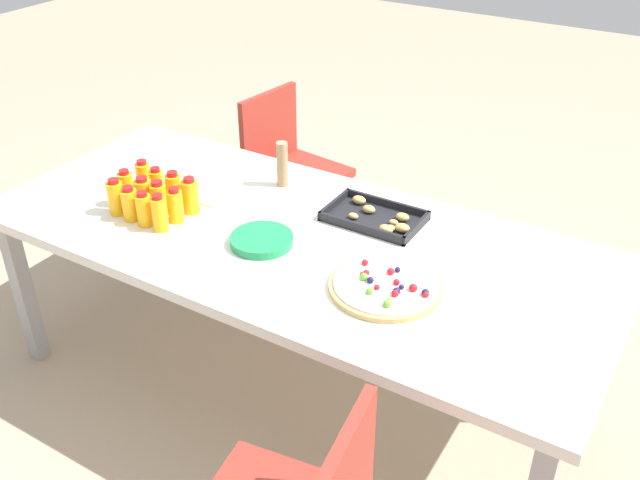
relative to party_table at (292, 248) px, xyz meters
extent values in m
plane|color=tan|center=(0.00, 0.00, -0.66)|extent=(12.00, 12.00, 0.00)
cube|color=silver|center=(0.00, 0.00, 0.04)|extent=(2.22, 0.96, 0.04)
cube|color=#99999E|center=(-1.03, -0.40, -0.32)|extent=(0.06, 0.06, 0.68)
cube|color=#99999E|center=(-1.03, 0.40, -0.32)|extent=(0.06, 0.06, 0.68)
cube|color=#99999E|center=(1.03, 0.40, -0.32)|extent=(0.06, 0.06, 0.68)
cube|color=maroon|center=(-0.52, 0.85, -0.21)|extent=(0.45, 0.45, 0.04)
cube|color=maroon|center=(-0.71, 0.87, -0.02)|extent=(0.08, 0.38, 0.38)
cylinder|color=silver|center=(-0.34, 0.99, -0.46)|extent=(0.02, 0.02, 0.41)
cylinder|color=silver|center=(-0.39, 0.67, -0.46)|extent=(0.02, 0.02, 0.41)
cylinder|color=silver|center=(-0.66, 1.03, -0.46)|extent=(0.02, 0.02, 0.41)
cylinder|color=silver|center=(-0.70, 0.71, -0.46)|extent=(0.02, 0.02, 0.41)
cylinder|color=#FAAC14|center=(-0.62, -0.21, 0.12)|extent=(0.06, 0.06, 0.12)
cylinder|color=red|center=(-0.62, -0.21, 0.19)|extent=(0.04, 0.04, 0.02)
cylinder|color=#FAAD14|center=(-0.55, -0.21, 0.11)|extent=(0.06, 0.06, 0.12)
cylinder|color=red|center=(-0.55, -0.21, 0.18)|extent=(0.04, 0.04, 0.02)
cylinder|color=#FAAC14|center=(-0.48, -0.22, 0.11)|extent=(0.06, 0.06, 0.12)
cylinder|color=red|center=(-0.48, -0.22, 0.18)|extent=(0.04, 0.04, 0.02)
cylinder|color=#FAAE14|center=(-0.41, -0.22, 0.12)|extent=(0.05, 0.05, 0.12)
cylinder|color=red|center=(-0.41, -0.22, 0.19)|extent=(0.04, 0.04, 0.02)
cylinder|color=#FAAC14|center=(-0.63, -0.14, 0.12)|extent=(0.06, 0.06, 0.13)
cylinder|color=red|center=(-0.63, -0.14, 0.19)|extent=(0.04, 0.04, 0.02)
cylinder|color=#FAAD14|center=(-0.55, -0.14, 0.12)|extent=(0.06, 0.06, 0.12)
cylinder|color=red|center=(-0.55, -0.14, 0.19)|extent=(0.04, 0.04, 0.02)
cylinder|color=#FAAE14|center=(-0.48, -0.14, 0.12)|extent=(0.06, 0.06, 0.12)
cylinder|color=red|center=(-0.48, -0.14, 0.19)|extent=(0.04, 0.04, 0.02)
cylinder|color=#F9AE14|center=(-0.40, -0.14, 0.12)|extent=(0.06, 0.06, 0.12)
cylinder|color=red|center=(-0.40, -0.14, 0.18)|extent=(0.04, 0.04, 0.02)
cylinder|color=#F9AE14|center=(-0.63, -0.06, 0.12)|extent=(0.06, 0.06, 0.13)
cylinder|color=red|center=(-0.63, -0.06, 0.20)|extent=(0.04, 0.04, 0.02)
cylinder|color=#F9AC14|center=(-0.55, -0.07, 0.12)|extent=(0.05, 0.05, 0.13)
cylinder|color=red|center=(-0.55, -0.07, 0.19)|extent=(0.03, 0.03, 0.02)
cylinder|color=#F9AC14|center=(-0.47, -0.06, 0.12)|extent=(0.06, 0.06, 0.13)
cylinder|color=red|center=(-0.47, -0.06, 0.19)|extent=(0.04, 0.04, 0.02)
cylinder|color=#FAAC14|center=(-0.40, -0.06, 0.12)|extent=(0.06, 0.06, 0.12)
cylinder|color=red|center=(-0.40, -0.06, 0.19)|extent=(0.04, 0.04, 0.02)
cylinder|color=tan|center=(0.43, -0.13, 0.07)|extent=(0.35, 0.35, 0.02)
cylinder|color=white|center=(0.43, -0.13, 0.08)|extent=(0.32, 0.32, 0.01)
sphere|color=#1E1947|center=(0.38, -0.15, 0.09)|extent=(0.02, 0.02, 0.02)
sphere|color=red|center=(0.35, -0.13, 0.09)|extent=(0.02, 0.02, 0.02)
sphere|color=#66B238|center=(0.36, -0.15, 0.09)|extent=(0.03, 0.03, 0.03)
sphere|color=#66B238|center=(0.48, -0.23, 0.09)|extent=(0.03, 0.03, 0.03)
sphere|color=red|center=(0.48, -0.17, 0.09)|extent=(0.02, 0.02, 0.02)
sphere|color=#1E1947|center=(0.48, -0.13, 0.09)|extent=(0.02, 0.02, 0.02)
sphere|color=red|center=(0.52, -0.12, 0.09)|extent=(0.03, 0.03, 0.03)
sphere|color=red|center=(0.46, -0.12, 0.09)|extent=(0.02, 0.02, 0.02)
sphere|color=#66B238|center=(0.41, -0.20, 0.09)|extent=(0.02, 0.02, 0.02)
sphere|color=#1E1947|center=(0.48, -0.16, 0.09)|extent=(0.02, 0.02, 0.02)
sphere|color=#1E1947|center=(0.56, -0.12, 0.09)|extent=(0.02, 0.02, 0.02)
sphere|color=red|center=(0.42, -0.17, 0.09)|extent=(0.02, 0.02, 0.02)
sphere|color=red|center=(0.32, -0.07, 0.09)|extent=(0.02, 0.02, 0.02)
sphere|color=#1E1947|center=(0.43, -0.05, 0.09)|extent=(0.02, 0.02, 0.02)
sphere|color=red|center=(0.56, -0.13, 0.09)|extent=(0.02, 0.02, 0.02)
sphere|color=red|center=(0.36, -0.12, 0.09)|extent=(0.02, 0.02, 0.02)
sphere|color=#66B238|center=(0.48, -0.21, 0.09)|extent=(0.02, 0.02, 0.02)
sphere|color=red|center=(0.42, -0.08, 0.09)|extent=(0.02, 0.02, 0.02)
cube|color=black|center=(0.20, 0.23, 0.06)|extent=(0.34, 0.22, 0.01)
cube|color=black|center=(0.20, 0.13, 0.07)|extent=(0.34, 0.01, 0.03)
cube|color=black|center=(0.20, 0.34, 0.07)|extent=(0.34, 0.01, 0.03)
cube|color=black|center=(0.03, 0.23, 0.07)|extent=(0.01, 0.22, 0.03)
cube|color=black|center=(0.37, 0.23, 0.07)|extent=(0.01, 0.22, 0.03)
ellipsoid|color=tan|center=(0.28, 0.23, 0.07)|extent=(0.03, 0.02, 0.02)
ellipsoid|color=tan|center=(0.16, 0.26, 0.08)|extent=(0.05, 0.03, 0.03)
ellipsoid|color=tan|center=(0.33, 0.20, 0.08)|extent=(0.05, 0.04, 0.03)
ellipsoid|color=tan|center=(0.29, 0.27, 0.08)|extent=(0.05, 0.04, 0.03)
ellipsoid|color=tan|center=(0.14, 0.19, 0.08)|extent=(0.04, 0.03, 0.02)
ellipsoid|color=tan|center=(0.29, 0.19, 0.08)|extent=(0.04, 0.03, 0.02)
ellipsoid|color=tan|center=(0.10, 0.30, 0.08)|extent=(0.05, 0.04, 0.03)
ellipsoid|color=tan|center=(0.28, 0.16, 0.08)|extent=(0.05, 0.04, 0.03)
cylinder|color=#1E8C4C|center=(-0.05, -0.11, 0.06)|extent=(0.22, 0.22, 0.00)
cylinder|color=#1E8C4C|center=(-0.05, -0.11, 0.06)|extent=(0.22, 0.22, 0.00)
cylinder|color=#1E8C4C|center=(-0.05, -0.11, 0.07)|extent=(0.22, 0.22, 0.00)
cylinder|color=#1E8C4C|center=(-0.05, -0.11, 0.07)|extent=(0.22, 0.22, 0.00)
cylinder|color=#1E8C4C|center=(-0.05, -0.11, 0.08)|extent=(0.22, 0.22, 0.00)
cylinder|color=#1E8C4C|center=(-0.05, -0.11, 0.08)|extent=(0.22, 0.22, 0.00)
cube|color=white|center=(-0.42, 0.07, 0.06)|extent=(0.15, 0.15, 0.01)
cylinder|color=#9E7A56|center=(-0.23, 0.29, 0.15)|extent=(0.04, 0.04, 0.18)
camera|label=1|loc=(1.18, -1.76, 1.34)|focal=39.88mm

